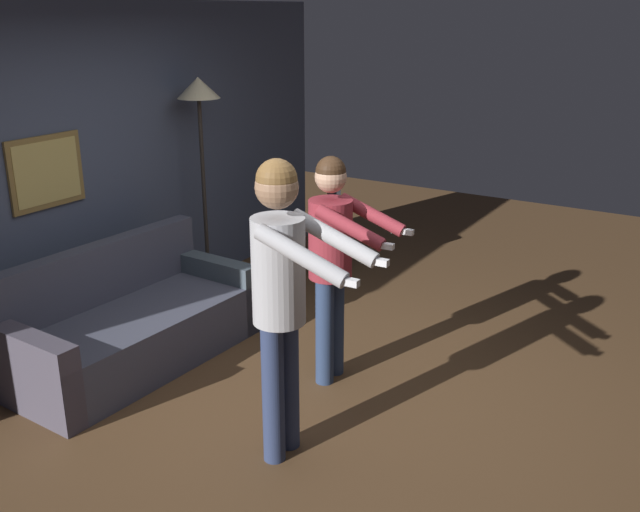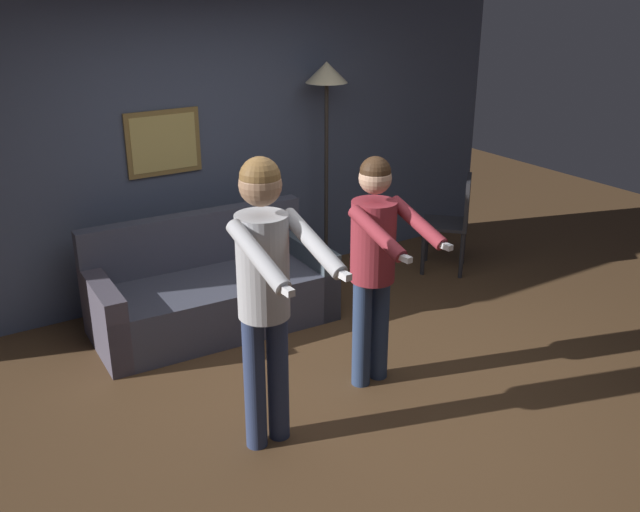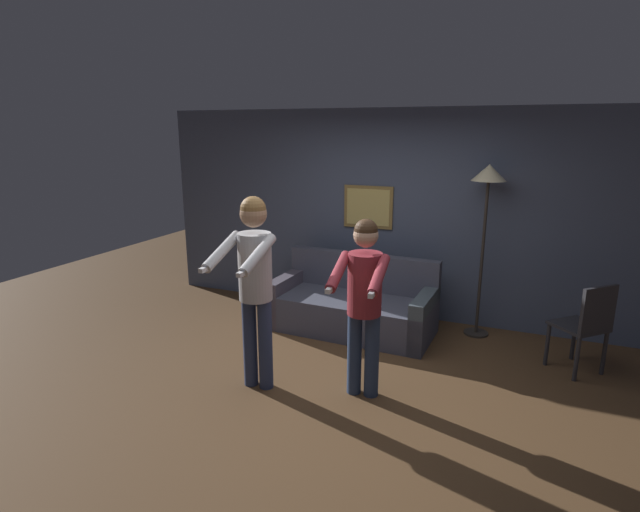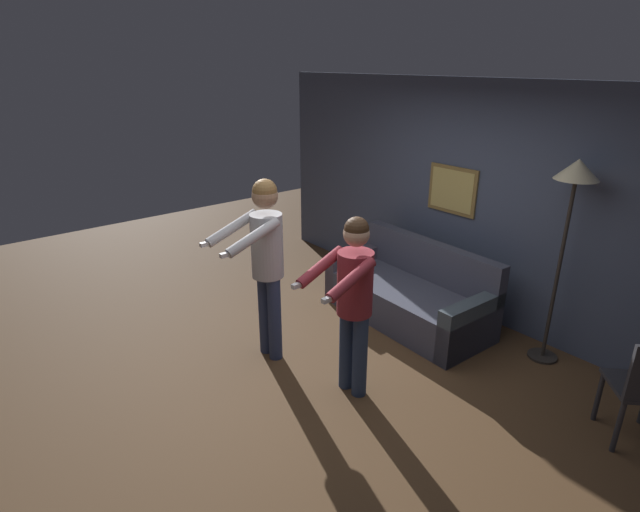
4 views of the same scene
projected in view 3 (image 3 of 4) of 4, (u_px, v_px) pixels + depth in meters
The scene contains 7 objects.
ground_plane at pixel (330, 388), 4.65m from camera, with size 12.00×12.00×0.00m, color brown.
back_wall_assembly at pixel (393, 215), 6.25m from camera, with size 6.40×0.09×2.60m.
couch at pixel (353, 307), 5.95m from camera, with size 1.93×0.93×0.87m.
torchiere_lamp at pixel (488, 191), 5.47m from camera, with size 0.37×0.37×1.98m.
person_standing_left at pixel (254, 274), 4.41m from camera, with size 0.44×0.74×1.79m.
person_standing_right at pixel (364, 293), 4.30m from camera, with size 0.46×0.69×1.62m.
dining_chair_distant at pixel (587, 323), 4.81m from camera, with size 0.59×0.59×0.93m.
Camera 3 is at (1.53, -3.91, 2.35)m, focal length 28.00 mm.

